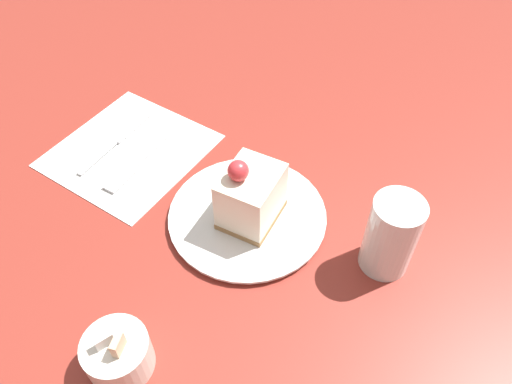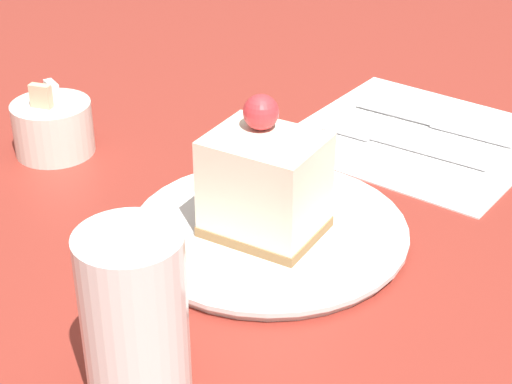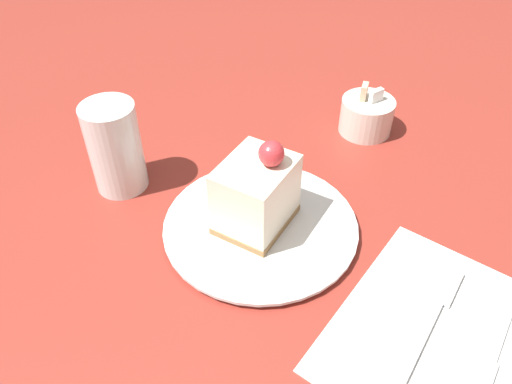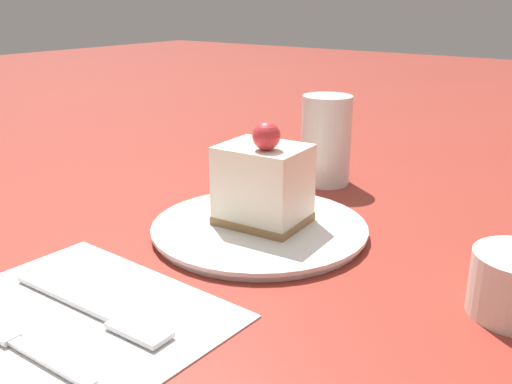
{
  "view_description": "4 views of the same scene",
  "coord_description": "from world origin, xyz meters",
  "px_view_note": "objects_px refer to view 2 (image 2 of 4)",
  "views": [
    {
      "loc": [
        -0.26,
        0.38,
        0.56
      ],
      "look_at": [
        -0.03,
        -0.01,
        0.05
      ],
      "focal_mm": 35.0,
      "sensor_mm": 36.0,
      "label": 1
    },
    {
      "loc": [
        -0.5,
        -0.31,
        0.37
      ],
      "look_at": [
        -0.03,
        0.02,
        0.04
      ],
      "focal_mm": 60.0,
      "sensor_mm": 36.0,
      "label": 2
    },
    {
      "loc": [
        0.2,
        -0.32,
        0.42
      ],
      "look_at": [
        -0.03,
        0.01,
        0.06
      ],
      "focal_mm": 35.0,
      "sensor_mm": 36.0,
      "label": 3
    },
    {
      "loc": [
        0.42,
        0.33,
        0.23
      ],
      "look_at": [
        -0.01,
        0.02,
        0.05
      ],
      "focal_mm": 40.0,
      "sensor_mm": 36.0,
      "label": 4
    }
  ],
  "objects_px": {
    "sugar_bowl": "(53,127)",
    "knife": "(447,127)",
    "fork": "(389,140)",
    "plate": "(269,232)",
    "cake_slice": "(265,183)",
    "drinking_glass": "(135,318)"
  },
  "relations": [
    {
      "from": "plate",
      "to": "fork",
      "type": "bearing_deg",
      "value": -0.48
    },
    {
      "from": "cake_slice",
      "to": "knife",
      "type": "distance_m",
      "value": 0.28
    },
    {
      "from": "plate",
      "to": "drinking_glass",
      "type": "relative_size",
      "value": 1.93
    },
    {
      "from": "cake_slice",
      "to": "drinking_glass",
      "type": "relative_size",
      "value": 0.95
    },
    {
      "from": "cake_slice",
      "to": "knife",
      "type": "xyz_separation_m",
      "value": [
        0.27,
        -0.04,
        -0.05
      ]
    },
    {
      "from": "drinking_glass",
      "to": "cake_slice",
      "type": "bearing_deg",
      "value": 10.29
    },
    {
      "from": "cake_slice",
      "to": "sugar_bowl",
      "type": "relative_size",
      "value": 1.46
    },
    {
      "from": "sugar_bowl",
      "to": "drinking_glass",
      "type": "bearing_deg",
      "value": -124.86
    },
    {
      "from": "drinking_glass",
      "to": "plate",
      "type": "bearing_deg",
      "value": 9.87
    },
    {
      "from": "knife",
      "to": "sugar_bowl",
      "type": "bearing_deg",
      "value": 130.56
    },
    {
      "from": "knife",
      "to": "plate",
      "type": "bearing_deg",
      "value": 171.32
    },
    {
      "from": "knife",
      "to": "drinking_glass",
      "type": "height_order",
      "value": "drinking_glass"
    },
    {
      "from": "sugar_bowl",
      "to": "drinking_glass",
      "type": "height_order",
      "value": "drinking_glass"
    },
    {
      "from": "fork",
      "to": "sugar_bowl",
      "type": "distance_m",
      "value": 0.32
    },
    {
      "from": "cake_slice",
      "to": "fork",
      "type": "height_order",
      "value": "cake_slice"
    },
    {
      "from": "fork",
      "to": "drinking_glass",
      "type": "height_order",
      "value": "drinking_glass"
    },
    {
      "from": "cake_slice",
      "to": "fork",
      "type": "relative_size",
      "value": 0.65
    },
    {
      "from": "sugar_bowl",
      "to": "knife",
      "type": "bearing_deg",
      "value": -48.27
    },
    {
      "from": "plate",
      "to": "cake_slice",
      "type": "relative_size",
      "value": 2.03
    },
    {
      "from": "cake_slice",
      "to": "sugar_bowl",
      "type": "bearing_deg",
      "value": 82.15
    },
    {
      "from": "cake_slice",
      "to": "fork",
      "type": "distance_m",
      "value": 0.22
    },
    {
      "from": "plate",
      "to": "fork",
      "type": "distance_m",
      "value": 0.2
    }
  ]
}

